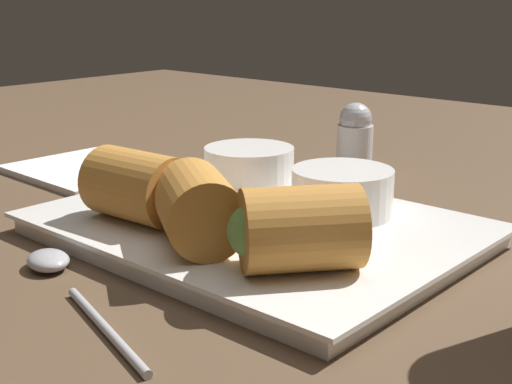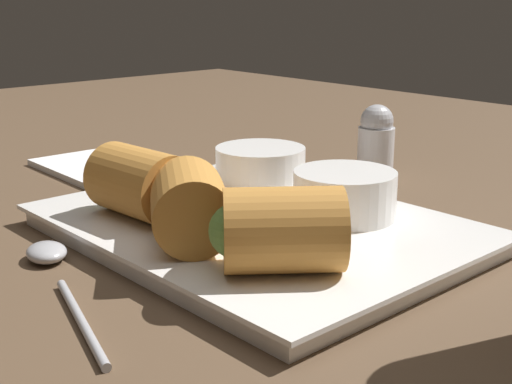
{
  "view_description": "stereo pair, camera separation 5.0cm",
  "coord_description": "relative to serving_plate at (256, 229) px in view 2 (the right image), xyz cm",
  "views": [
    {
      "loc": [
        28.96,
        -33.28,
        18.72
      ],
      "look_at": [
        -2.12,
        1.58,
        5.43
      ],
      "focal_mm": 50.0,
      "sensor_mm": 36.0,
      "label": 1
    },
    {
      "loc": [
        32.51,
        -29.76,
        18.72
      ],
      "look_at": [
        -2.12,
        1.58,
        5.43
      ],
      "focal_mm": 50.0,
      "sensor_mm": 36.0,
      "label": 2
    }
  ],
  "objects": [
    {
      "name": "serving_plate",
      "position": [
        0.0,
        0.0,
        0.0
      ],
      "size": [
        28.63,
        21.62,
        1.5
      ],
      "color": "white",
      "rests_on": "table_surface"
    },
    {
      "name": "spoon",
      "position": [
        -3.89,
        -13.26,
        -0.26
      ],
      "size": [
        16.79,
        6.34,
        1.14
      ],
      "color": "#B2B2B7",
      "rests_on": "table_surface"
    },
    {
      "name": "roll_back_left",
      "position": [
        7.7,
        -5.5,
        3.16
      ],
      "size": [
        7.92,
        8.2,
        4.83
      ],
      "color": "#C68438",
      "rests_on": "serving_plate"
    },
    {
      "name": "dipping_bowl_far",
      "position": [
        -5.91,
        5.82,
        2.51
      ],
      "size": [
        7.13,
        7.13,
        3.25
      ],
      "color": "white",
      "rests_on": "serving_plate"
    },
    {
      "name": "roll_front_left",
      "position": [
        0.47,
        -5.98,
        3.16
      ],
      "size": [
        8.2,
        7.68,
        4.83
      ],
      "color": "#C68438",
      "rests_on": "serving_plate"
    },
    {
      "name": "table_surface",
      "position": [
        2.12,
        -1.58,
        -1.76
      ],
      "size": [
        180.0,
        140.0,
        2.0
      ],
      "color": "brown",
      "rests_on": "ground"
    },
    {
      "name": "salt_shaker",
      "position": [
        -4.53,
        18.6,
        2.69
      ],
      "size": [
        3.27,
        3.27,
        6.96
      ],
      "color": "silver",
      "rests_on": "table_surface"
    },
    {
      "name": "roll_front_right",
      "position": [
        -6.25,
        -5.55,
        3.16
      ],
      "size": [
        7.63,
        5.25,
        4.83
      ],
      "color": "#C68438",
      "rests_on": "serving_plate"
    },
    {
      "name": "napkin",
      "position": [
        -24.42,
        3.37,
        -0.46
      ],
      "size": [
        13.7,
        11.73,
        0.6
      ],
      "color": "white",
      "rests_on": "table_surface"
    },
    {
      "name": "dipping_bowl_near",
      "position": [
        3.69,
        4.92,
        2.51
      ],
      "size": [
        7.13,
        7.13,
        3.25
      ],
      "color": "white",
      "rests_on": "serving_plate"
    }
  ]
}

